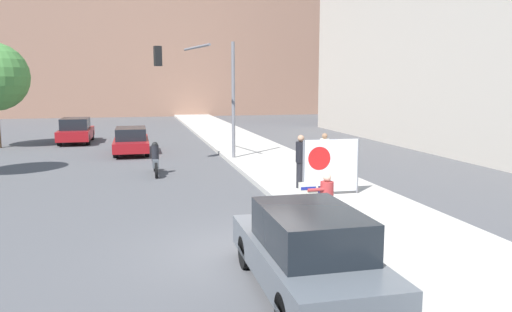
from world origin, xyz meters
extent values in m
plane|color=#4F4F51|center=(0.00, 0.00, 0.00)|extent=(160.00, 160.00, 0.00)
cube|color=#B7B2A8|center=(3.67, 15.00, 0.09)|extent=(3.87, 90.00, 0.18)
cylinder|color=#474C56|center=(2.20, 1.43, 0.39)|extent=(0.03, 0.03, 0.42)
cylinder|color=#474C56|center=(2.57, 1.43, 0.39)|extent=(0.03, 0.03, 0.42)
cylinder|color=#474C56|center=(2.20, 1.80, 0.39)|extent=(0.03, 0.03, 0.42)
cylinder|color=#474C56|center=(2.57, 1.80, 0.39)|extent=(0.03, 0.03, 0.42)
cube|color=navy|center=(2.39, 1.61, 0.61)|extent=(0.40, 0.40, 0.02)
cube|color=navy|center=(2.39, 1.80, 0.81)|extent=(0.40, 0.02, 0.38)
cylinder|color=#334775|center=(2.39, 1.45, 0.71)|extent=(0.18, 0.42, 0.18)
cylinder|color=#334775|center=(2.39, 1.24, 0.39)|extent=(0.16, 0.16, 0.42)
cube|color=black|center=(2.39, 1.18, 0.23)|extent=(0.20, 0.28, 0.10)
cylinder|color=#B23333|center=(2.39, 1.64, 0.88)|extent=(0.34, 0.34, 0.52)
sphere|color=beige|center=(2.39, 1.64, 1.25)|extent=(0.22, 0.22, 0.22)
cylinder|color=#B23333|center=(2.06, 1.56, 0.96)|extent=(0.45, 0.09, 0.09)
cube|color=#EAE5C6|center=(1.86, 1.56, 1.01)|extent=(0.52, 0.02, 0.32)
cube|color=navy|center=(1.86, 1.55, 1.01)|extent=(0.39, 0.01, 0.08)
cylinder|color=black|center=(2.94, 5.40, 0.61)|extent=(0.28, 0.28, 0.86)
cylinder|color=black|center=(2.94, 5.40, 1.38)|extent=(0.34, 0.34, 0.68)
sphere|color=tan|center=(2.94, 5.40, 1.83)|extent=(0.22, 0.22, 0.22)
cylinder|color=#424247|center=(4.44, 7.11, 0.57)|extent=(0.28, 0.28, 0.79)
cylinder|color=silver|center=(4.44, 7.11, 1.28)|extent=(0.34, 0.34, 0.62)
sphere|color=#936B4C|center=(4.44, 7.11, 1.69)|extent=(0.21, 0.21, 0.21)
cylinder|color=slate|center=(2.62, 4.16, 1.04)|extent=(0.06, 0.06, 1.73)
cylinder|color=slate|center=(4.40, 4.16, 1.04)|extent=(0.06, 0.06, 1.73)
cube|color=white|center=(3.51, 4.16, 1.09)|extent=(1.78, 0.02, 1.63)
cylinder|color=red|center=(3.12, 4.14, 1.34)|extent=(0.72, 0.01, 0.72)
cylinder|color=slate|center=(2.08, 12.63, 2.83)|extent=(0.16, 0.16, 5.30)
cylinder|color=slate|center=(0.39, 12.29, 5.18)|extent=(0.79, 3.41, 0.11)
cube|color=black|center=(-1.31, 11.95, 4.76)|extent=(0.35, 0.35, 0.84)
sphere|color=green|center=(-1.31, 11.95, 4.48)|extent=(0.18, 0.18, 0.18)
cube|color=#565B60|center=(0.51, -2.19, 0.56)|extent=(1.74, 4.42, 0.58)
cube|color=black|center=(0.51, -2.37, 1.19)|extent=(1.50, 2.30, 0.67)
cylinder|color=black|center=(-0.25, -0.82, 0.32)|extent=(0.22, 0.64, 0.64)
cylinder|color=black|center=(1.27, -0.82, 0.32)|extent=(0.22, 0.64, 0.64)
cylinder|color=black|center=(1.27, -3.57, 0.32)|extent=(0.22, 0.64, 0.64)
cube|color=maroon|center=(-2.59, 16.52, 0.52)|extent=(1.73, 4.77, 0.49)
cube|color=black|center=(-2.59, 16.33, 1.06)|extent=(1.49, 2.48, 0.60)
cylinder|color=black|center=(-3.35, 18.00, 0.32)|extent=(0.22, 0.64, 0.64)
cylinder|color=black|center=(-1.83, 18.00, 0.32)|extent=(0.22, 0.64, 0.64)
cylinder|color=black|center=(-3.35, 15.04, 0.32)|extent=(0.22, 0.64, 0.64)
cylinder|color=black|center=(-1.83, 15.04, 0.32)|extent=(0.22, 0.64, 0.64)
cube|color=maroon|center=(-5.92, 22.11, 0.56)|extent=(1.82, 4.45, 0.58)
cube|color=black|center=(-5.92, 21.93, 1.19)|extent=(1.56, 2.31, 0.67)
cylinder|color=black|center=(-6.72, 23.49, 0.32)|extent=(0.22, 0.64, 0.64)
cylinder|color=black|center=(-5.12, 23.49, 0.32)|extent=(0.22, 0.64, 0.64)
cylinder|color=black|center=(-6.72, 20.73, 0.32)|extent=(0.22, 0.64, 0.64)
cylinder|color=black|center=(-5.12, 20.73, 0.32)|extent=(0.22, 0.64, 0.64)
cube|color=#565B60|center=(-1.60, 9.97, 0.48)|extent=(0.24, 0.94, 0.32)
cylinder|color=black|center=(-1.60, 9.92, 0.87)|extent=(0.28, 0.28, 0.63)
sphere|color=black|center=(-1.60, 9.92, 1.20)|extent=(0.24, 0.24, 0.24)
cylinder|color=black|center=(-1.60, 10.76, 0.30)|extent=(0.10, 0.60, 0.60)
cylinder|color=black|center=(-1.60, 9.19, 0.30)|extent=(0.10, 0.60, 0.60)
camera|label=1|loc=(-2.26, -10.03, 3.60)|focal=35.00mm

